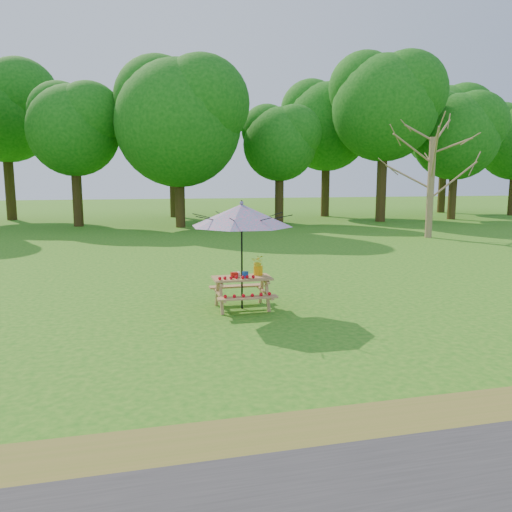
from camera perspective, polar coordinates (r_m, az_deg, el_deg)
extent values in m
plane|color=#216F15|center=(8.32, 6.03, -10.04)|extent=(120.00, 120.00, 0.00)
cube|color=olive|center=(5.97, 15.56, -18.24)|extent=(120.00, 1.20, 0.01)
cylinder|color=olive|center=(24.11, 19.33, 7.35)|extent=(0.37, 0.37, 4.51)
cube|color=#A8824C|center=(10.33, -1.62, -2.53)|extent=(1.20, 0.62, 0.04)
cube|color=#A8824C|center=(9.87, -0.94, -4.79)|extent=(1.20, 0.22, 0.04)
cube|color=#A8824C|center=(10.91, -2.22, -3.46)|extent=(1.20, 0.22, 0.04)
cylinder|color=black|center=(10.24, -1.63, 0.08)|extent=(0.04, 0.04, 2.25)
cone|color=teal|center=(10.15, -1.65, 4.68)|extent=(2.78, 2.78, 0.45)
sphere|color=teal|center=(10.14, -1.66, 6.08)|extent=(0.08, 0.08, 0.08)
cube|color=#B2190E|center=(10.31, -2.50, -2.15)|extent=(0.14, 0.12, 0.10)
cylinder|color=#13409F|center=(10.23, -1.23, -2.16)|extent=(0.13, 0.13, 0.13)
cube|color=white|center=(10.51, -2.22, -2.03)|extent=(0.13, 0.13, 0.07)
cylinder|color=#F0A90C|center=(10.53, 0.25, -1.65)|extent=(0.19, 0.19, 0.19)
imported|color=gold|center=(10.50, 0.25, -0.67)|extent=(0.33, 0.31, 0.29)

